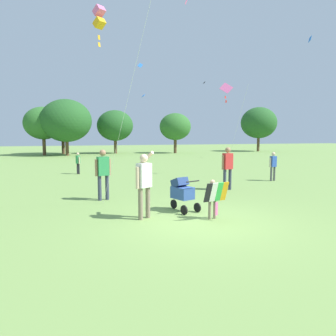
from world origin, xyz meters
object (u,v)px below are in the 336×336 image
object	(u,v)px
person_adult_flyer	(144,180)
stroller	(182,191)
kite_adult_black	(100,18)
child_with_butterfly_kite	(213,195)
person_sitting_far	(273,164)
person_couple_left	(103,170)
kite_orange_delta	(227,92)
person_kid_running	(78,161)
person_red_shirt	(228,165)

from	to	relation	value
person_adult_flyer	stroller	world-z (taller)	person_adult_flyer
kite_adult_black	child_with_butterfly_kite	bearing A→B (deg)	-46.82
person_sitting_far	person_couple_left	bearing A→B (deg)	-164.23
person_adult_flyer	kite_orange_delta	world-z (taller)	kite_orange_delta
person_sitting_far	person_kid_running	world-z (taller)	person_sitting_far
kite_orange_delta	stroller	bearing A→B (deg)	-124.79
person_red_shirt	stroller	bearing A→B (deg)	-135.50
person_kid_running	person_red_shirt	bearing A→B (deg)	-51.08
person_sitting_far	stroller	bearing A→B (deg)	-143.64
kite_adult_black	kite_orange_delta	world-z (taller)	kite_adult_black
person_adult_flyer	kite_adult_black	size ratio (longest dim) A/B	0.29
person_adult_flyer	person_sitting_far	xyz separation A→B (m)	(7.64, 5.24, -0.23)
kite_adult_black	person_couple_left	size ratio (longest dim) A/B	3.57
person_sitting_far	person_red_shirt	bearing A→B (deg)	-152.57
stroller	person_sitting_far	xyz separation A→B (m)	(6.36, 4.68, 0.24)
stroller	kite_orange_delta	world-z (taller)	kite_orange_delta
child_with_butterfly_kite	person_red_shirt	size ratio (longest dim) A/B	0.61
kite_adult_black	person_sitting_far	bearing A→B (deg)	18.94
kite_adult_black	person_couple_left	distance (m)	4.94
person_red_shirt	person_sitting_far	size ratio (longest dim) A/B	1.24
child_with_butterfly_kite	person_sitting_far	size ratio (longest dim) A/B	0.76
child_with_butterfly_kite	kite_adult_black	size ratio (longest dim) A/B	0.17
kite_adult_black	kite_orange_delta	xyz separation A→B (m)	(7.26, 5.54, -1.36)
kite_orange_delta	person_sitting_far	size ratio (longest dim) A/B	3.63
person_kid_running	kite_adult_black	bearing A→B (deg)	-85.06
kite_adult_black	person_red_shirt	world-z (taller)	kite_adult_black
stroller	person_kid_running	bearing A→B (deg)	105.93
person_adult_flyer	kite_orange_delta	bearing A→B (deg)	51.02
person_couple_left	person_red_shirt	bearing A→B (deg)	7.21
person_red_shirt	person_kid_running	xyz separation A→B (m)	(-5.90, 7.31, -0.31)
child_with_butterfly_kite	person_kid_running	size ratio (longest dim) A/B	0.87
child_with_butterfly_kite	kite_adult_black	bearing A→B (deg)	133.18
person_red_shirt	person_sitting_far	bearing A→B (deg)	27.43
child_with_butterfly_kite	person_adult_flyer	distance (m)	1.93
person_red_shirt	person_kid_running	world-z (taller)	person_red_shirt
child_with_butterfly_kite	person_adult_flyer	xyz separation A→B (m)	(-1.80, 0.57, 0.41)
person_adult_flyer	person_couple_left	xyz separation A→B (m)	(-0.86, 2.84, -0.02)
person_sitting_far	kite_orange_delta	bearing A→B (deg)	116.30
child_with_butterfly_kite	person_adult_flyer	bearing A→B (deg)	162.25
person_adult_flyer	person_red_shirt	bearing A→B (deg)	39.24
stroller	person_sitting_far	world-z (taller)	person_sitting_far
stroller	kite_orange_delta	distance (m)	9.74
child_with_butterfly_kite	person_couple_left	world-z (taller)	person_couple_left
person_sitting_far	person_couple_left	size ratio (longest dim) A/B	0.80
stroller	kite_orange_delta	size ratio (longest dim) A/B	0.21
kite_orange_delta	person_kid_running	distance (m)	9.36
person_adult_flyer	stroller	bearing A→B (deg)	23.37
kite_orange_delta	person_sitting_far	distance (m)	4.76
stroller	person_kid_running	size ratio (longest dim) A/B	0.89
child_with_butterfly_kite	kite_orange_delta	xyz separation A→B (m)	(4.56, 8.42, 3.95)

